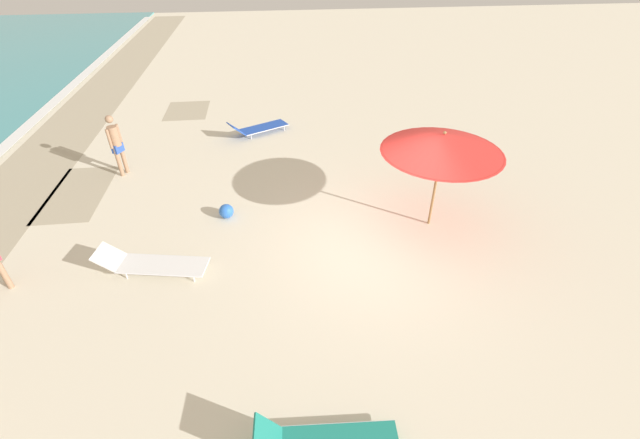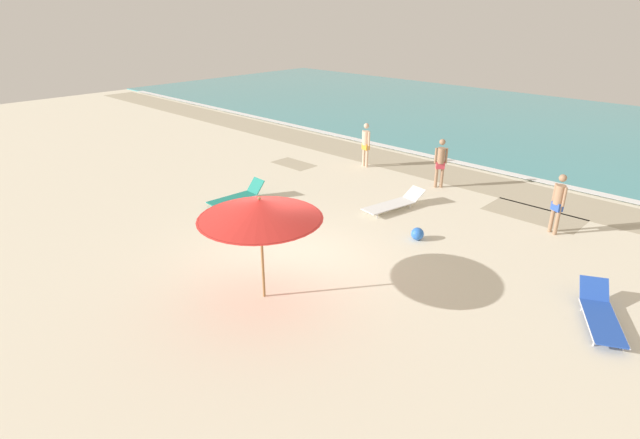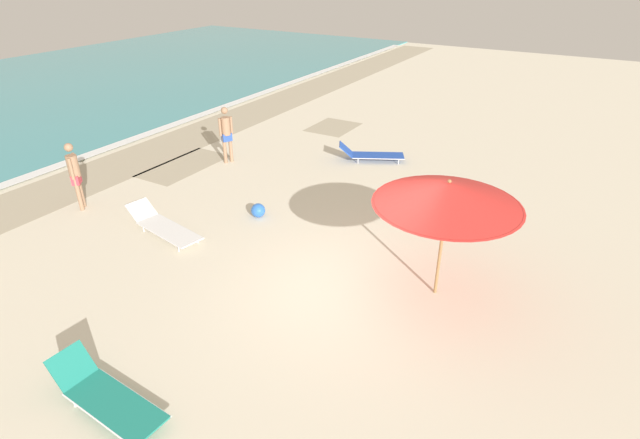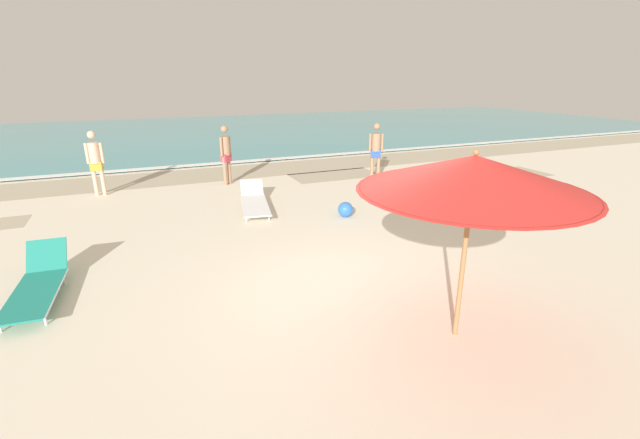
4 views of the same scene
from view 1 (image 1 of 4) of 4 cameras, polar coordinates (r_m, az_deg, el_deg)
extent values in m
cube|color=beige|center=(9.82, 8.02, -3.81)|extent=(60.00, 60.00, 0.16)
cube|color=#B3A68B|center=(13.22, -29.56, 3.10)|extent=(2.88, 1.45, 0.00)
cube|color=#B3A68B|center=(17.65, -17.30, 13.71)|extent=(1.97, 1.56, 0.00)
cylinder|color=#9E7547|center=(10.12, 15.12, 4.38)|extent=(0.06, 0.06, 2.12)
cone|color=red|center=(9.64, 16.08, 9.77)|extent=(2.66, 2.66, 0.41)
cylinder|color=#A4221E|center=(9.72, 15.89, 8.73)|extent=(2.58, 2.58, 0.01)
sphere|color=#9E7547|center=(9.54, 16.31, 11.04)|extent=(0.07, 0.07, 0.07)
cube|color=blue|center=(15.10, -7.45, 12.11)|extent=(1.28, 1.72, 0.03)
cylinder|color=silver|center=(14.85, -6.89, 11.74)|extent=(0.78, 1.46, 0.03)
cylinder|color=silver|center=(15.35, -7.98, 12.46)|extent=(0.78, 1.46, 0.03)
cube|color=blue|center=(14.64, -11.09, 11.76)|extent=(0.71, 0.65, 0.39)
cylinder|color=silver|center=(15.20, -4.81, 12.05)|extent=(0.03, 0.03, 0.16)
cylinder|color=silver|center=(15.61, -5.77, 12.64)|extent=(0.03, 0.03, 0.16)
cylinder|color=silver|center=(14.68, -9.16, 10.84)|extent=(0.03, 0.03, 0.16)
cylinder|color=silver|center=(15.10, -10.04, 11.48)|extent=(0.03, 0.03, 0.16)
cylinder|color=silver|center=(6.74, 2.51, -25.57)|extent=(0.13, 1.61, 0.03)
cylinder|color=silver|center=(6.88, 8.32, -25.81)|extent=(0.03, 0.03, 0.16)
cylinder|color=silver|center=(6.79, -3.39, -26.54)|extent=(0.03, 0.03, 0.16)
cube|color=white|center=(9.47, -20.14, -5.73)|extent=(0.92, 1.88, 0.03)
cylinder|color=silver|center=(9.27, -20.78, -6.93)|extent=(0.36, 1.78, 0.03)
cylinder|color=silver|center=(9.68, -19.52, -4.57)|extent=(0.36, 1.78, 0.03)
cube|color=white|center=(9.87, -26.36, -4.49)|extent=(0.65, 0.57, 0.34)
cylinder|color=silver|center=(9.11, -16.47, -7.56)|extent=(0.03, 0.03, 0.16)
cylinder|color=silver|center=(9.46, -15.55, -5.48)|extent=(0.03, 0.03, 0.16)
cylinder|color=silver|center=(9.66, -24.41, -6.79)|extent=(0.03, 0.03, 0.16)
cylinder|color=silver|center=(9.99, -23.24, -4.86)|extent=(0.03, 0.03, 0.16)
cylinder|color=#A37A5B|center=(13.50, -24.71, 7.42)|extent=(0.11, 0.11, 0.90)
cylinder|color=#A37A5B|center=(13.37, -25.26, 7.02)|extent=(0.11, 0.11, 0.90)
cube|color=#2D51B2|center=(13.28, -25.38, 8.62)|extent=(0.35, 0.30, 0.24)
cylinder|color=#A37A5B|center=(13.15, -25.77, 9.99)|extent=(0.27, 0.27, 0.55)
cylinder|color=#A37A5B|center=(13.27, -25.23, 10.32)|extent=(0.08, 0.08, 0.55)
cylinder|color=#A37A5B|center=(13.04, -26.30, 9.61)|extent=(0.08, 0.08, 0.55)
sphere|color=#A37A5B|center=(12.98, -26.32, 11.90)|extent=(0.21, 0.21, 0.21)
cylinder|color=#A37A5B|center=(10.40, -36.69, -5.48)|extent=(0.11, 0.11, 0.90)
sphere|color=blue|center=(10.71, -12.39, 1.09)|extent=(0.36, 0.36, 0.36)
camera|label=2|loc=(18.34, 29.89, 31.47)|focal=28.00mm
camera|label=3|loc=(5.65, 82.46, 2.10)|focal=28.00mm
camera|label=4|loc=(9.06, 47.82, 4.81)|focal=24.00mm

